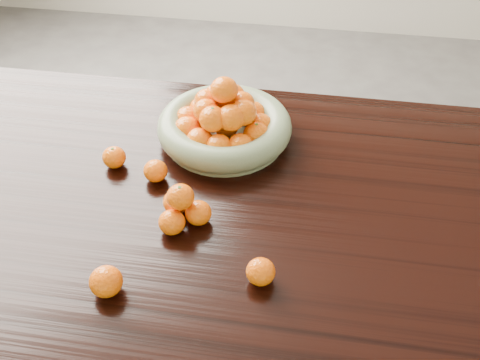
# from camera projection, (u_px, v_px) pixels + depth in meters

# --- Properties ---
(ground) EXTENTS (5.00, 5.00, 0.00)m
(ground) POSITION_uv_depth(u_px,v_px,m) (255.00, 360.00, 1.80)
(ground) COLOR #615F5C
(ground) RESTS_ON ground
(dining_table) EXTENTS (2.00, 1.00, 0.75)m
(dining_table) POSITION_uv_depth(u_px,v_px,m) (260.00, 226.00, 1.36)
(dining_table) COLOR black
(dining_table) RESTS_ON ground
(fruit_bowl) EXTENTS (0.37, 0.37, 0.19)m
(fruit_bowl) POSITION_uv_depth(u_px,v_px,m) (224.00, 123.00, 1.45)
(fruit_bowl) COLOR gray
(fruit_bowl) RESTS_ON dining_table
(orange_pyramid) EXTENTS (0.12, 0.13, 0.11)m
(orange_pyramid) POSITION_uv_depth(u_px,v_px,m) (182.00, 208.00, 1.22)
(orange_pyramid) COLOR orange
(orange_pyramid) RESTS_ON dining_table
(loose_orange_0) EXTENTS (0.06, 0.06, 0.06)m
(loose_orange_0) POSITION_uv_depth(u_px,v_px,m) (114.00, 157.00, 1.38)
(loose_orange_0) COLOR orange
(loose_orange_0) RESTS_ON dining_table
(loose_orange_1) EXTENTS (0.07, 0.07, 0.06)m
(loose_orange_1) POSITION_uv_depth(u_px,v_px,m) (106.00, 281.00, 1.08)
(loose_orange_1) COLOR orange
(loose_orange_1) RESTS_ON dining_table
(loose_orange_2) EXTENTS (0.06, 0.06, 0.06)m
(loose_orange_2) POSITION_uv_depth(u_px,v_px,m) (261.00, 272.00, 1.10)
(loose_orange_2) COLOR orange
(loose_orange_2) RESTS_ON dining_table
(loose_orange_3) EXTENTS (0.06, 0.06, 0.06)m
(loose_orange_3) POSITION_uv_depth(u_px,v_px,m) (155.00, 171.00, 1.34)
(loose_orange_3) COLOR orange
(loose_orange_3) RESTS_ON dining_table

